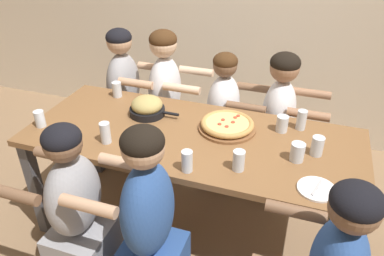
{
  "coord_description": "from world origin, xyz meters",
  "views": [
    {
      "loc": [
        0.63,
        -1.85,
        2.02
      ],
      "look_at": [
        0.0,
        0.0,
        0.83
      ],
      "focal_mm": 35.0,
      "sensor_mm": 36.0,
      "label": 1
    }
  ],
  "objects_px": {
    "diner_near_midleft": "(79,222)",
    "diner_far_midright": "(277,130)",
    "drinking_glass_h": "(301,121)",
    "diner_far_midleft": "(166,108)",
    "empty_plate_a": "(59,133)",
    "skillet_bowl": "(147,107)",
    "drinking_glass_c": "(282,124)",
    "pizza_board_main": "(227,125)",
    "drinking_glass_d": "(117,90)",
    "drinking_glass_b": "(239,162)",
    "drinking_glass_i": "(187,162)",
    "drinking_glass_a": "(40,120)",
    "diner_far_center": "(223,125)",
    "drinking_glass_e": "(297,153)",
    "empty_plate_b": "(317,189)",
    "drinking_glass_f": "(317,147)",
    "diner_near_center": "(149,236)",
    "diner_far_left": "(126,103)",
    "drinking_glass_g": "(105,134)"
  },
  "relations": [
    {
      "from": "drinking_glass_a",
      "to": "drinking_glass_b",
      "type": "xyz_separation_m",
      "value": [
        1.3,
        -0.04,
        0.0
      ]
    },
    {
      "from": "drinking_glass_g",
      "to": "drinking_glass_f",
      "type": "bearing_deg",
      "value": 12.91
    },
    {
      "from": "drinking_glass_c",
      "to": "diner_near_midleft",
      "type": "height_order",
      "value": "diner_near_midleft"
    },
    {
      "from": "empty_plate_a",
      "to": "drinking_glass_c",
      "type": "distance_m",
      "value": 1.38
    },
    {
      "from": "drinking_glass_g",
      "to": "diner_near_midleft",
      "type": "xyz_separation_m",
      "value": [
        0.02,
        -0.4,
        -0.33
      ]
    },
    {
      "from": "skillet_bowl",
      "to": "diner_far_midleft",
      "type": "bearing_deg",
      "value": 98.69
    },
    {
      "from": "drinking_glass_i",
      "to": "diner_far_left",
      "type": "relative_size",
      "value": 0.1
    },
    {
      "from": "skillet_bowl",
      "to": "drinking_glass_d",
      "type": "height_order",
      "value": "skillet_bowl"
    },
    {
      "from": "drinking_glass_f",
      "to": "drinking_glass_i",
      "type": "xyz_separation_m",
      "value": [
        -0.64,
        -0.38,
        0.0
      ]
    },
    {
      "from": "drinking_glass_e",
      "to": "diner_far_left",
      "type": "height_order",
      "value": "diner_far_left"
    },
    {
      "from": "drinking_glass_c",
      "to": "drinking_glass_b",
      "type": "bearing_deg",
      "value": -109.57
    },
    {
      "from": "diner_near_midleft",
      "to": "diner_far_midright",
      "type": "distance_m",
      "value": 1.57
    },
    {
      "from": "skillet_bowl",
      "to": "diner_near_center",
      "type": "height_order",
      "value": "diner_near_center"
    },
    {
      "from": "diner_far_left",
      "to": "diner_far_midleft",
      "type": "xyz_separation_m",
      "value": [
        0.37,
        0.0,
        0.02
      ]
    },
    {
      "from": "drinking_glass_c",
      "to": "diner_far_midleft",
      "type": "relative_size",
      "value": 0.09
    },
    {
      "from": "pizza_board_main",
      "to": "drinking_glass_i",
      "type": "xyz_separation_m",
      "value": [
        -0.1,
        -0.48,
        0.02
      ]
    },
    {
      "from": "drinking_glass_b",
      "to": "diner_far_center",
      "type": "xyz_separation_m",
      "value": [
        -0.31,
        0.89,
        -0.34
      ]
    },
    {
      "from": "drinking_glass_b",
      "to": "diner_far_midright",
      "type": "bearing_deg",
      "value": 82.85
    },
    {
      "from": "drinking_glass_g",
      "to": "empty_plate_a",
      "type": "bearing_deg",
      "value": -176.99
    },
    {
      "from": "pizza_board_main",
      "to": "drinking_glass_d",
      "type": "distance_m",
      "value": 0.9
    },
    {
      "from": "drinking_glass_g",
      "to": "pizza_board_main",
      "type": "bearing_deg",
      "value": 30.3
    },
    {
      "from": "empty_plate_a",
      "to": "drinking_glass_a",
      "type": "xyz_separation_m",
      "value": [
        -0.17,
        0.05,
        0.04
      ]
    },
    {
      "from": "empty_plate_a",
      "to": "diner_near_midleft",
      "type": "relative_size",
      "value": 0.17
    },
    {
      "from": "drinking_glass_h",
      "to": "diner_far_midleft",
      "type": "height_order",
      "value": "diner_far_midleft"
    },
    {
      "from": "drinking_glass_c",
      "to": "drinking_glass_i",
      "type": "height_order",
      "value": "drinking_glass_i"
    },
    {
      "from": "drinking_glass_i",
      "to": "diner_far_center",
      "type": "relative_size",
      "value": 0.11
    },
    {
      "from": "skillet_bowl",
      "to": "drinking_glass_f",
      "type": "distance_m",
      "value": 1.11
    },
    {
      "from": "drinking_glass_h",
      "to": "diner_far_midright",
      "type": "distance_m",
      "value": 0.5
    },
    {
      "from": "diner_far_midright",
      "to": "diner_far_center",
      "type": "bearing_deg",
      "value": -90.0
    },
    {
      "from": "drinking_glass_a",
      "to": "diner_far_center",
      "type": "xyz_separation_m",
      "value": [
        0.99,
        0.85,
        -0.33
      ]
    },
    {
      "from": "pizza_board_main",
      "to": "empty_plate_a",
      "type": "xyz_separation_m",
      "value": [
        -0.97,
        -0.39,
        -0.02
      ]
    },
    {
      "from": "skillet_bowl",
      "to": "drinking_glass_e",
      "type": "relative_size",
      "value": 3.21
    },
    {
      "from": "empty_plate_b",
      "to": "drinking_glass_g",
      "type": "height_order",
      "value": "drinking_glass_g"
    },
    {
      "from": "empty_plate_a",
      "to": "drinking_glass_b",
      "type": "relative_size",
      "value": 1.63
    },
    {
      "from": "drinking_glass_f",
      "to": "diner_near_midleft",
      "type": "bearing_deg",
      "value": -150.01
    },
    {
      "from": "empty_plate_b",
      "to": "drinking_glass_d",
      "type": "xyz_separation_m",
      "value": [
        -1.45,
        0.61,
        0.04
      ]
    },
    {
      "from": "drinking_glass_b",
      "to": "drinking_glass_d",
      "type": "relative_size",
      "value": 1.05
    },
    {
      "from": "pizza_board_main",
      "to": "skillet_bowl",
      "type": "relative_size",
      "value": 1.05
    },
    {
      "from": "drinking_glass_a",
      "to": "diner_far_midleft",
      "type": "distance_m",
      "value": 1.03
    },
    {
      "from": "empty_plate_a",
      "to": "empty_plate_b",
      "type": "xyz_separation_m",
      "value": [
        1.54,
        -0.03,
        -0.0
      ]
    },
    {
      "from": "drinking_glass_b",
      "to": "drinking_glass_i",
      "type": "distance_m",
      "value": 0.27
    },
    {
      "from": "drinking_glass_f",
      "to": "diner_far_center",
      "type": "relative_size",
      "value": 0.1
    },
    {
      "from": "diner_far_center",
      "to": "drinking_glass_b",
      "type": "bearing_deg",
      "value": 19.11
    },
    {
      "from": "drinking_glass_d",
      "to": "drinking_glass_e",
      "type": "xyz_separation_m",
      "value": [
        1.33,
        -0.39,
        -0.0
      ]
    },
    {
      "from": "diner_far_left",
      "to": "diner_far_midleft",
      "type": "relative_size",
      "value": 0.98
    },
    {
      "from": "drinking_glass_b",
      "to": "drinking_glass_e",
      "type": "xyz_separation_m",
      "value": [
        0.29,
        0.19,
        -0.0
      ]
    },
    {
      "from": "drinking_glass_d",
      "to": "empty_plate_b",
      "type": "bearing_deg",
      "value": -22.93
    },
    {
      "from": "drinking_glass_d",
      "to": "drinking_glass_i",
      "type": "height_order",
      "value": "drinking_glass_i"
    },
    {
      "from": "skillet_bowl",
      "to": "drinking_glass_c",
      "type": "distance_m",
      "value": 0.89
    },
    {
      "from": "diner_far_left",
      "to": "diner_far_center",
      "type": "distance_m",
      "value": 0.85
    }
  ]
}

